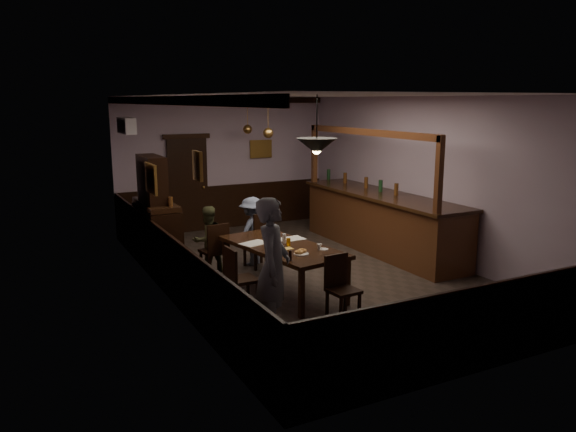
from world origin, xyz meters
TOP-DOWN VIEW (x-y plane):
  - room at (0.00, 0.00)m, footprint 5.01×8.01m
  - dining_table at (-0.85, -0.66)m, footprint 1.35×2.33m
  - chair_far_left at (-1.50, 0.52)m, footprint 0.45×0.45m
  - chair_far_right at (-0.61, 0.66)m, footprint 0.50×0.50m
  - chair_near at (-0.63, -1.97)m, footprint 0.41×0.41m
  - chair_side at (-1.73, -1.00)m, footprint 0.40×0.40m
  - person_standing at (-1.68, -2.06)m, footprint 0.72×0.77m
  - person_seated_left at (-1.55, 0.80)m, footprint 0.65×0.56m
  - person_seated_right at (-0.66, 0.94)m, footprint 0.92×0.75m
  - newspaper_left at (-1.19, -0.37)m, footprint 0.49×0.41m
  - newspaper_right at (-0.56, -0.38)m, footprint 0.44×0.32m
  - napkin at (-0.87, -0.87)m, footprint 0.17×0.17m
  - saucer at (-0.42, -1.18)m, footprint 0.15×0.15m
  - coffee_cup at (-0.48, -1.14)m, footprint 0.09×0.09m
  - pastry_plate at (-0.84, -1.25)m, footprint 0.22×0.22m
  - pastry_ring_a at (-0.87, -1.24)m, footprint 0.13×0.13m
  - pastry_ring_b at (-0.79, -1.19)m, footprint 0.13×0.13m
  - soda_can at (-0.79, -0.75)m, footprint 0.07×0.07m
  - beer_glass at (-1.12, -0.70)m, footprint 0.06×0.06m
  - water_glass at (-0.77, -0.56)m, footprint 0.06×0.06m
  - pepper_mill at (-1.12, -1.45)m, footprint 0.04×0.04m
  - sideboard at (-2.21, 1.63)m, footprint 0.54×1.50m
  - bar_counter at (1.99, 0.67)m, footprint 0.99×4.28m
  - door_back at (-0.90, 3.95)m, footprint 0.90×0.06m
  - ac_unit at (-2.38, 2.90)m, footprint 0.20×0.85m
  - picture_left_small at (-2.46, -1.60)m, footprint 0.04×0.28m
  - picture_left_large at (-2.46, 0.80)m, footprint 0.04×0.62m
  - picture_back at (0.90, 3.96)m, footprint 0.55×0.04m
  - pendant_iron at (-0.72, -1.45)m, footprint 0.56×0.56m
  - pendant_brass_mid at (0.10, 1.85)m, footprint 0.20×0.20m
  - pendant_brass_far at (0.30, 3.33)m, footprint 0.20×0.20m

SIDE VIEW (x-z plane):
  - chair_near at x=-0.63m, z-range 0.04..0.92m
  - chair_side at x=-1.73m, z-range 0.04..0.94m
  - chair_far_left at x=-1.50m, z-range 0.04..0.97m
  - chair_far_right at x=-0.61m, z-range 0.05..1.05m
  - person_seated_left at x=-1.55m, z-range 0.00..1.17m
  - bar_counter at x=1.99m, z-range -0.59..1.80m
  - person_seated_right at x=-0.66m, z-range 0.00..1.23m
  - dining_table at x=-0.85m, z-range 0.31..1.06m
  - napkin at x=-0.87m, z-range 0.75..0.75m
  - newspaper_left at x=-1.19m, z-range 0.75..0.76m
  - newspaper_right at x=-0.56m, z-range 0.75..0.76m
  - saucer at x=-0.42m, z-range 0.75..0.76m
  - pastry_plate at x=-0.84m, z-range 0.75..0.76m
  - pastry_ring_a at x=-0.87m, z-range 0.77..0.81m
  - pastry_ring_b at x=-0.79m, z-range 0.77..0.81m
  - sideboard at x=-2.21m, z-range -0.20..1.79m
  - coffee_cup at x=-0.48m, z-range 0.76..0.84m
  - soda_can at x=-0.79m, z-range 0.75..0.87m
  - pepper_mill at x=-1.12m, z-range 0.75..0.89m
  - water_glass at x=-0.77m, z-range 0.75..0.90m
  - beer_glass at x=-1.12m, z-range 0.75..0.95m
  - person_standing at x=-1.68m, z-range 0.00..1.77m
  - door_back at x=-0.90m, z-range 0.00..2.10m
  - room at x=0.00m, z-range -0.01..3.01m
  - picture_left_large at x=-2.46m, z-range 1.46..1.94m
  - picture_back at x=0.90m, z-range 1.59..2.01m
  - picture_left_small at x=-2.46m, z-range 1.97..2.33m
  - pendant_brass_mid at x=0.10m, z-range 1.89..2.70m
  - pendant_brass_far at x=0.30m, z-range 1.89..2.70m
  - pendant_iron at x=-0.72m, z-range 1.91..2.71m
  - ac_unit at x=-2.38m, z-range 2.30..2.60m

